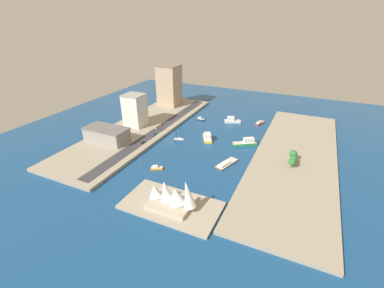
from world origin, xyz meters
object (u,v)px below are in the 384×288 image
object	(u,v)px
suv_black	(143,142)
pickup_red	(162,124)
patrol_launch_navy	(201,119)
tugboat_red	(260,123)
opera_landmark	(173,196)
ferry_green_doubledeck	(246,143)
apartment_midrise_tan	(169,85)
hotel_broad_white	(135,110)
barge_flat_brown	(226,164)
hatchback_blue	(154,134)
water_taxi_orange	(157,168)
ferry_white_commuter	(232,120)
carpark_squat_concrete	(107,134)
sailboat_small_white	(179,139)
van_white	(157,128)
ferry_yellow_fast	(207,137)
traffic_light_waterfront	(163,128)

from	to	relation	value
suv_black	pickup_red	world-z (taller)	pickup_red
patrol_launch_navy	tugboat_red	size ratio (longest dim) A/B	0.67
pickup_red	opera_landmark	world-z (taller)	opera_landmark
ferry_green_doubledeck	pickup_red	bearing A→B (deg)	-2.59
apartment_midrise_tan	hotel_broad_white	distance (m)	85.73
barge_flat_brown	patrol_launch_navy	bearing A→B (deg)	-55.05
hotel_broad_white	suv_black	world-z (taller)	hotel_broad_white
ferry_green_doubledeck	hatchback_blue	world-z (taller)	ferry_green_doubledeck
patrol_launch_navy	water_taxi_orange	size ratio (longest dim) A/B	0.94
apartment_midrise_tan	hotel_broad_white	size ratio (longest dim) A/B	1.51
ferry_white_commuter	carpark_squat_concrete	size ratio (longest dim) A/B	0.48
patrol_launch_navy	hotel_broad_white	distance (m)	82.20
sailboat_small_white	opera_landmark	xyz separation A→B (m)	(-46.78, 99.18, 8.73)
ferry_white_commuter	suv_black	world-z (taller)	ferry_white_commuter
suv_black	pickup_red	size ratio (longest dim) A/B	0.88
tugboat_red	apartment_midrise_tan	xyz separation A→B (m)	(132.43, -13.35, 29.03)
ferry_green_doubledeck	carpark_squat_concrete	bearing A→B (deg)	23.40
carpark_squat_concrete	hatchback_blue	world-z (taller)	carpark_squat_concrete
hotel_broad_white	tugboat_red	bearing A→B (deg)	-151.11
barge_flat_brown	van_white	world-z (taller)	van_white
ferry_yellow_fast	tugboat_red	size ratio (longest dim) A/B	1.44
ferry_yellow_fast	carpark_squat_concrete	xyz separation A→B (m)	(90.07, 51.01, 7.06)
opera_landmark	patrol_launch_navy	bearing A→B (deg)	-73.38
tugboat_red	barge_flat_brown	xyz separation A→B (m)	(6.75, 109.94, -0.30)
ferry_white_commuter	carpark_squat_concrete	distance (m)	148.57
carpark_squat_concrete	van_white	world-z (taller)	carpark_squat_concrete
water_taxi_orange	opera_landmark	world-z (taller)	opera_landmark
ferry_white_commuter	pickup_red	distance (m)	86.36
ferry_yellow_fast	opera_landmark	xyz separation A→B (m)	(-19.11, 111.05, 6.47)
ferry_yellow_fast	barge_flat_brown	world-z (taller)	ferry_yellow_fast
ferry_green_doubledeck	opera_landmark	size ratio (longest dim) A/B	0.67
tugboat_red	hotel_broad_white	distance (m)	150.00
water_taxi_orange	hotel_broad_white	bearing A→B (deg)	-44.60
tugboat_red	van_white	xyz separation A→B (m)	(102.80, 70.64, 2.35)
suv_black	hatchback_blue	size ratio (longest dim) A/B	0.93
tugboat_red	ferry_green_doubledeck	xyz separation A→B (m)	(1.20, 63.90, 1.30)
hotel_broad_white	carpark_squat_concrete	bearing A→B (deg)	88.76
sailboat_small_white	barge_flat_brown	bearing A→B (deg)	155.03
ferry_yellow_fast	hotel_broad_white	xyz separation A→B (m)	(89.03, 2.68, 18.12)
pickup_red	hatchback_blue	bearing A→B (deg)	103.93
ferry_yellow_fast	ferry_white_commuter	bearing A→B (deg)	-98.29
hatchback_blue	opera_landmark	xyz separation A→B (m)	(-73.97, 92.93, 5.70)
hatchback_blue	ferry_yellow_fast	bearing A→B (deg)	-161.72
patrol_launch_navy	sailboat_small_white	size ratio (longest dim) A/B	0.97
barge_flat_brown	ferry_green_doubledeck	size ratio (longest dim) A/B	1.06
hatchback_blue	tugboat_red	bearing A→B (deg)	-137.72
traffic_light_waterfront	opera_landmark	distance (m)	126.94
ferry_yellow_fast	opera_landmark	world-z (taller)	opera_landmark
traffic_light_waterfront	pickup_red	bearing A→B (deg)	-54.69
patrol_launch_navy	apartment_midrise_tan	distance (m)	76.18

